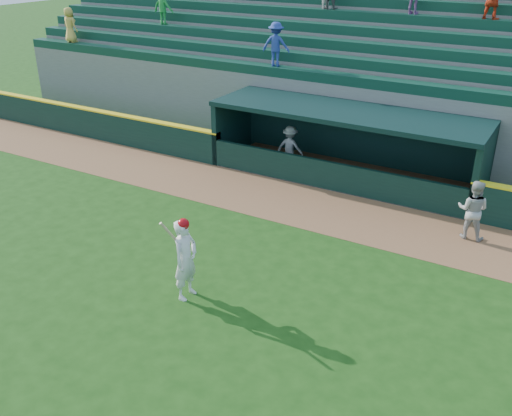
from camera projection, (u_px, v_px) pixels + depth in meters
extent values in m
plane|color=#194010|center=(224.00, 278.00, 14.30)|extent=(120.00, 120.00, 0.00)
cube|color=brown|center=(308.00, 206.00, 18.11)|extent=(40.00, 3.00, 0.01)
cube|color=black|center=(70.00, 119.00, 24.73)|extent=(15.50, 0.30, 1.20)
cube|color=yellow|center=(68.00, 105.00, 24.46)|extent=(15.50, 0.32, 0.06)
imported|color=#A4A49F|center=(473.00, 210.00, 15.89)|extent=(0.85, 0.67, 1.74)
imported|color=#ABABA5|center=(290.00, 147.00, 20.92)|extent=(1.04, 0.62, 1.57)
cube|color=#63645F|center=(342.00, 177.00, 20.29)|extent=(9.00, 2.60, 0.04)
cube|color=black|center=(233.00, 127.00, 21.91)|extent=(0.20, 2.60, 2.30)
cube|color=black|center=(482.00, 172.00, 17.71)|extent=(0.20, 2.60, 2.30)
cube|color=black|center=(358.00, 137.00, 20.82)|extent=(9.40, 0.20, 2.30)
cube|color=black|center=(347.00, 113.00, 19.28)|extent=(9.40, 2.80, 0.16)
cube|color=black|center=(329.00, 176.00, 19.13)|extent=(9.00, 0.16, 1.00)
cube|color=brown|center=(351.00, 164.00, 20.82)|extent=(8.40, 0.45, 0.10)
cube|color=slate|center=(364.00, 125.00, 21.10)|extent=(34.00, 0.85, 2.91)
cube|color=#0F3828|center=(366.00, 82.00, 20.31)|extent=(34.00, 0.60, 0.36)
cube|color=slate|center=(372.00, 114.00, 21.67)|extent=(34.00, 0.85, 3.36)
cube|color=#0F3828|center=(376.00, 65.00, 20.78)|extent=(34.00, 0.60, 0.36)
cube|color=slate|center=(380.00, 103.00, 22.23)|extent=(34.00, 0.85, 3.81)
cube|color=#0F3828|center=(384.00, 49.00, 21.25)|extent=(34.00, 0.60, 0.36)
cube|color=slate|center=(388.00, 93.00, 22.80)|extent=(34.00, 0.85, 4.26)
cube|color=#0F3828|center=(393.00, 33.00, 21.72)|extent=(34.00, 0.60, 0.36)
cube|color=slate|center=(395.00, 83.00, 23.37)|extent=(34.00, 0.85, 4.71)
cube|color=#0F3828|center=(401.00, 19.00, 22.19)|extent=(34.00, 0.60, 0.36)
cube|color=slate|center=(402.00, 73.00, 23.93)|extent=(34.00, 0.85, 5.16)
cube|color=#0F3828|center=(409.00, 4.00, 22.66)|extent=(34.00, 0.60, 0.36)
cube|color=slate|center=(409.00, 65.00, 24.50)|extent=(34.00, 0.85, 5.61)
cube|color=slate|center=(413.00, 62.00, 24.95)|extent=(34.50, 0.30, 5.61)
imported|color=#1C8032|center=(163.00, 6.00, 25.59)|extent=(1.02, 0.59, 1.57)
imported|color=gold|center=(70.00, 25.00, 26.59)|extent=(0.81, 0.57, 1.57)
imported|color=navy|center=(276.00, 44.00, 21.58)|extent=(1.15, 0.80, 1.63)
imported|color=silver|center=(185.00, 260.00, 13.17)|extent=(0.48, 0.73, 1.99)
sphere|color=#AE090F|center=(183.00, 224.00, 12.78)|extent=(0.27, 0.27, 0.27)
cylinder|color=tan|center=(171.00, 235.00, 12.79)|extent=(0.33, 0.44, 0.76)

